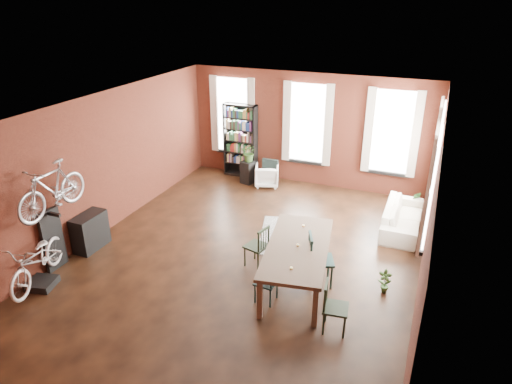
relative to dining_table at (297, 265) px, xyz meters
The scene contains 19 objects.
room 2.30m from the dining_table, 133.90° to the left, with size 9.00×9.04×3.22m.
dining_table is the anchor object (origin of this frame).
dining_chair_a 0.79m from the dining_table, 116.83° to the right, with size 0.37×0.37×0.80m, color #173332.
dining_chair_b 1.02m from the dining_table, 161.87° to the left, with size 0.42×0.42×0.90m, color black.
dining_chair_c 1.41m from the dining_table, 45.70° to the right, with size 0.41×0.41×0.89m, color black.
dining_chair_d 0.46m from the dining_table, 25.57° to the left, with size 0.48×0.48×1.05m, color #183532.
bookshelf 5.86m from the dining_table, 124.67° to the left, with size 1.00×0.32×2.20m, color black.
white_armchair 4.89m from the dining_table, 117.79° to the left, with size 0.66×0.61×0.68m, color white.
cream_sofa 3.50m from the dining_table, 62.07° to the left, with size 2.08×0.61×0.81m, color beige.
striped_rug 1.94m from the dining_table, 115.20° to the left, with size 1.14×1.82×0.01m, color black.
bike_trainer 4.90m from the dining_table, 156.56° to the right, with size 0.48×0.48×0.14m, color black.
bike_wall_rack 4.90m from the dining_table, 164.45° to the right, with size 0.16×0.60×1.30m, color black.
console_table 4.61m from the dining_table, behind, with size 0.40×0.80×0.80m, color black.
plant_stand 5.17m from the dining_table, 123.79° to the left, with size 0.33×0.33×0.67m, color black.
plant_by_sofa 4.46m from the dining_table, 66.15° to the left, with size 0.33×0.60×0.27m, color #265321.
plant_small 1.68m from the dining_table, 12.78° to the left, with size 0.25×0.48×0.17m, color #376026.
bicycle_floor 4.91m from the dining_table, 156.51° to the right, with size 0.61×0.92×1.76m, color #BFB3AF.
bicycle_hung 4.96m from the dining_table, 163.63° to the right, with size 0.47×1.00×1.66m, color #A5A8AD.
plant_on_stand 5.20m from the dining_table, 123.21° to the left, with size 0.47×0.52×0.41m, color #335923.
Camera 1 is at (3.39, -7.60, 5.23)m, focal length 32.00 mm.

